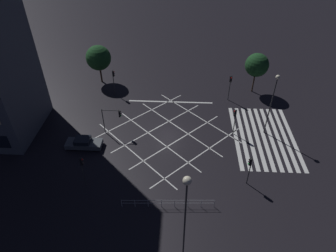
{
  "coord_description": "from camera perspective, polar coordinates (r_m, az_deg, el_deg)",
  "views": [
    {
      "loc": [
        -30.31,
        -1.55,
        24.91
      ],
      "look_at": [
        0.0,
        0.0,
        1.21
      ],
      "focal_mm": 32.0,
      "sensor_mm": 36.0,
      "label": 1
    }
  ],
  "objects": [
    {
      "name": "ground_plane",
      "position": [
        39.26,
        0.0,
        -1.4
      ],
      "size": [
        200.0,
        200.0,
        0.0
      ],
      "primitive_type": "plane",
      "color": "black"
    },
    {
      "name": "road_markings",
      "position": [
        40.21,
        13.03,
        -1.45
      ],
      "size": [
        18.92,
        25.72,
        0.01
      ],
      "color": "silver",
      "rests_on": "ground_plane"
    },
    {
      "name": "traffic_light_ne_cross",
      "position": [
        46.38,
        -10.31,
        9.07
      ],
      "size": [
        0.36,
        0.39,
        4.11
      ],
      "rotation": [
        0.0,
        0.0,
        -1.57
      ],
      "color": "#2D2D30",
      "rests_on": "ground_plane"
    },
    {
      "name": "traffic_light_sw_cross",
      "position": [
        32.26,
        15.29,
        -7.31
      ],
      "size": [
        0.36,
        0.39,
        3.74
      ],
      "rotation": [
        0.0,
        0.0,
        1.57
      ],
      "color": "#2D2D30",
      "rests_on": "ground_plane"
    },
    {
      "name": "traffic_light_median_south",
      "position": [
        38.5,
        12.61,
        1.7
      ],
      "size": [
        0.36,
        0.39,
        3.76
      ],
      "rotation": [
        0.0,
        0.0,
        1.57
      ],
      "color": "#2D2D30",
      "rests_on": "ground_plane"
    },
    {
      "name": "traffic_light_nw_cross",
      "position": [
        32.02,
        -16.02,
        -7.35
      ],
      "size": [
        0.36,
        0.39,
        4.05
      ],
      "rotation": [
        0.0,
        0.0,
        -1.57
      ],
      "color": "#2D2D30",
      "rests_on": "ground_plane"
    },
    {
      "name": "traffic_light_se_main",
      "position": [
        45.11,
        11.78,
        7.99
      ],
      "size": [
        0.39,
        0.36,
        4.11
      ],
      "rotation": [
        0.0,
        0.0,
        3.14
      ],
      "color": "#2D2D30",
      "rests_on": "ground_plane"
    },
    {
      "name": "traffic_light_median_north",
      "position": [
        38.38,
        -10.49,
        1.92
      ],
      "size": [
        0.36,
        2.48,
        3.68
      ],
      "rotation": [
        0.0,
        0.0,
        -1.57
      ],
      "color": "#2D2D30",
      "rests_on": "ground_plane"
    },
    {
      "name": "street_lamp_east",
      "position": [
        38.09,
        19.49,
        5.88
      ],
      "size": [
        0.52,
        0.52,
        8.45
      ],
      "color": "#2D2D30",
      "rests_on": "ground_plane"
    },
    {
      "name": "street_lamp_west",
      "position": [
        21.79,
        3.45,
        -14.12
      ],
      "size": [
        0.63,
        0.63,
        10.21
      ],
      "color": "#2D2D30",
      "rests_on": "ground_plane"
    },
    {
      "name": "street_tree_near",
      "position": [
        47.57,
        16.57,
        11.07
      ],
      "size": [
        3.53,
        3.53,
        6.34
      ],
      "color": "#473323",
      "rests_on": "ground_plane"
    },
    {
      "name": "street_tree_far",
      "position": [
        49.81,
        -13.11,
        12.52
      ],
      "size": [
        3.96,
        3.96,
        6.27
      ],
      "color": "#473323",
      "rests_on": "ground_plane"
    },
    {
      "name": "waiting_car",
      "position": [
        38.3,
        -15.74,
        -3.14
      ],
      "size": [
        1.75,
        4.42,
        1.3
      ],
      "rotation": [
        0.0,
        0.0,
        -1.57
      ],
      "color": "#474C51",
      "rests_on": "ground_plane"
    },
    {
      "name": "pedestrian_railing",
      "position": [
        30.61,
        0.0,
        -14.37
      ],
      "size": [
        0.52,
        9.27,
        1.05
      ],
      "rotation": [
        0.0,
        0.0,
        -1.52
      ],
      "color": "#9EA0A5",
      "rests_on": "ground_plane"
    }
  ]
}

